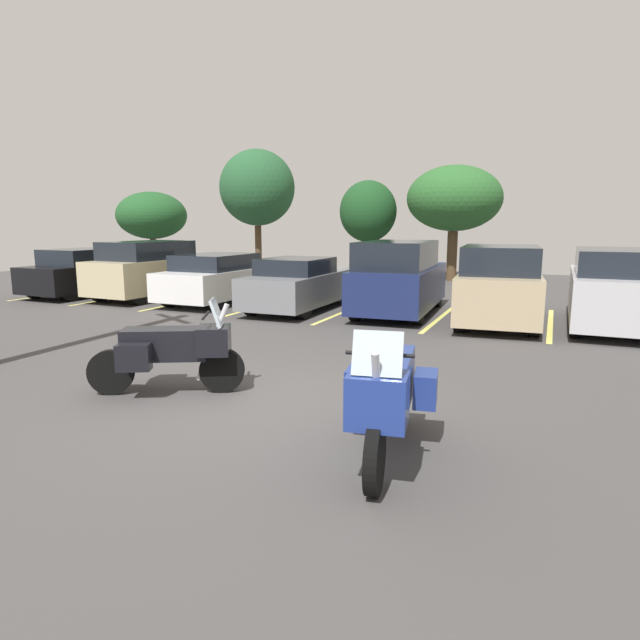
{
  "coord_description": "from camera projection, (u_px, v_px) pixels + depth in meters",
  "views": [
    {
      "loc": [
        3.7,
        -6.01,
        2.38
      ],
      "look_at": [
        0.47,
        1.51,
        0.93
      ],
      "focal_mm": 30.53,
      "sensor_mm": 36.0,
      "label": 1
    }
  ],
  "objects": [
    {
      "name": "parking_stripes",
      "position": [
        347.0,
        311.0,
        15.07
      ],
      "size": [
        20.98,
        4.74,
        0.01
      ],
      "color": "#EAE066",
      "rests_on": "ground"
    },
    {
      "name": "tree_far_right",
      "position": [
        257.0,
        188.0,
        26.92
      ],
      "size": [
        3.72,
        3.72,
        6.0
      ],
      "color": "#4C3823",
      "rests_on": "ground"
    },
    {
      "name": "ground",
      "position": [
        244.0,
        407.0,
        7.3
      ],
      "size": [
        44.0,
        44.0,
        0.1
      ],
      "primitive_type": "cube",
      "color": "#423F3F"
    },
    {
      "name": "motorcycle_second",
      "position": [
        386.0,
        393.0,
        5.44
      ],
      "size": [
        1.03,
        2.33,
        1.47
      ],
      "color": "black",
      "rests_on": "ground"
    },
    {
      "name": "tree_center",
      "position": [
        454.0,
        199.0,
        22.55
      ],
      "size": [
        3.91,
        3.91,
        4.77
      ],
      "color": "#4C3823",
      "rests_on": "ground"
    },
    {
      "name": "car_black",
      "position": [
        87.0,
        273.0,
        18.34
      ],
      "size": [
        1.98,
        4.27,
        1.56
      ],
      "color": "black",
      "rests_on": "ground"
    },
    {
      "name": "car_tan",
      "position": [
        499.0,
        286.0,
        12.98
      ],
      "size": [
        2.13,
        4.33,
        1.87
      ],
      "color": "tan",
      "rests_on": "ground"
    },
    {
      "name": "car_champagne",
      "position": [
        152.0,
        270.0,
        17.6
      ],
      "size": [
        2.03,
        4.5,
        1.83
      ],
      "color": "#C1B289",
      "rests_on": "ground"
    },
    {
      "name": "tree_rear",
      "position": [
        368.0,
        212.0,
        24.07
      ],
      "size": [
        2.52,
        2.52,
        4.27
      ],
      "color": "#4C3823",
      "rests_on": "ground"
    },
    {
      "name": "car_navy",
      "position": [
        399.0,
        278.0,
        14.38
      ],
      "size": [
        2.04,
        4.58,
        1.94
      ],
      "color": "navy",
      "rests_on": "ground"
    },
    {
      "name": "tree_left",
      "position": [
        152.0,
        216.0,
        31.0
      ],
      "size": [
        3.94,
        3.94,
        4.18
      ],
      "color": "#4C3823",
      "rests_on": "ground"
    },
    {
      "name": "motorcycle_touring",
      "position": [
        172.0,
        349.0,
        7.64
      ],
      "size": [
        2.0,
        1.33,
        1.35
      ],
      "color": "black",
      "rests_on": "ground"
    },
    {
      "name": "car_white",
      "position": [
        222.0,
        278.0,
        16.69
      ],
      "size": [
        1.93,
        4.67,
        1.48
      ],
      "color": "white",
      "rests_on": "ground"
    },
    {
      "name": "car_silver",
      "position": [
        615.0,
        289.0,
        12.46
      ],
      "size": [
        1.91,
        4.73,
        1.82
      ],
      "color": "#B7B7BC",
      "rests_on": "ground"
    },
    {
      "name": "car_grey",
      "position": [
        301.0,
        284.0,
        15.26
      ],
      "size": [
        1.8,
        4.68,
        1.46
      ],
      "color": "slate",
      "rests_on": "ground"
    }
  ]
}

